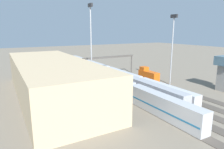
{
  "coord_description": "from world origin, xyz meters",
  "views": [
    {
      "loc": [
        -64.7,
        41.97,
        19.78
      ],
      "look_at": [
        3.76,
        3.36,
        2.5
      ],
      "focal_mm": 31.91,
      "sensor_mm": 36.0,
      "label": 1
    }
  ],
  "objects_px": {
    "train_on_track_0": "(148,75)",
    "signal_gantry": "(109,59)",
    "light_mast_0": "(173,41)",
    "train_on_track_3": "(99,71)",
    "maintenance_shed": "(52,78)",
    "train_on_track_4": "(97,76)",
    "light_mast_1": "(91,35)",
    "train_on_track_2": "(108,71)"
  },
  "relations": [
    {
      "from": "train_on_track_4",
      "to": "signal_gantry",
      "type": "xyz_separation_m",
      "value": [
        8.33,
        -10.0,
        4.84
      ]
    },
    {
      "from": "train_on_track_4",
      "to": "train_on_track_2",
      "type": "xyz_separation_m",
      "value": [
        9.61,
        -10.0,
        -0.58
      ]
    },
    {
      "from": "train_on_track_3",
      "to": "light_mast_0",
      "type": "xyz_separation_m",
      "value": [
        -25.26,
        -17.35,
        13.75
      ]
    },
    {
      "from": "train_on_track_2",
      "to": "signal_gantry",
      "type": "height_order",
      "value": "signal_gantry"
    },
    {
      "from": "train_on_track_3",
      "to": "maintenance_shed",
      "type": "height_order",
      "value": "maintenance_shed"
    },
    {
      "from": "train_on_track_0",
      "to": "signal_gantry",
      "type": "bearing_deg",
      "value": 33.62
    },
    {
      "from": "train_on_track_0",
      "to": "light_mast_0",
      "type": "distance_m",
      "value": 17.4
    },
    {
      "from": "train_on_track_0",
      "to": "train_on_track_2",
      "type": "xyz_separation_m",
      "value": [
        16.31,
        10.0,
        -0.15
      ]
    },
    {
      "from": "light_mast_1",
      "to": "maintenance_shed",
      "type": "distance_m",
      "value": 20.82
    },
    {
      "from": "train_on_track_2",
      "to": "light_mast_0",
      "type": "bearing_deg",
      "value": -154.68
    },
    {
      "from": "maintenance_shed",
      "to": "light_mast_1",
      "type": "bearing_deg",
      "value": -71.81
    },
    {
      "from": "light_mast_0",
      "to": "maintenance_shed",
      "type": "bearing_deg",
      "value": 78.31
    },
    {
      "from": "signal_gantry",
      "to": "train_on_track_0",
      "type": "bearing_deg",
      "value": -146.38
    },
    {
      "from": "train_on_track_4",
      "to": "signal_gantry",
      "type": "distance_m",
      "value": 13.89
    },
    {
      "from": "train_on_track_4",
      "to": "light_mast_1",
      "type": "height_order",
      "value": "light_mast_1"
    },
    {
      "from": "train_on_track_4",
      "to": "signal_gantry",
      "type": "bearing_deg",
      "value": -50.2
    },
    {
      "from": "signal_gantry",
      "to": "light_mast_0",
      "type": "bearing_deg",
      "value": -153.55
    },
    {
      "from": "maintenance_shed",
      "to": "train_on_track_3",
      "type": "bearing_deg",
      "value": -55.2
    },
    {
      "from": "signal_gantry",
      "to": "maintenance_shed",
      "type": "bearing_deg",
      "value": 119.28
    },
    {
      "from": "train_on_track_2",
      "to": "light_mast_1",
      "type": "bearing_deg",
      "value": 132.85
    },
    {
      "from": "train_on_track_2",
      "to": "train_on_track_3",
      "type": "relative_size",
      "value": 1.0
    },
    {
      "from": "light_mast_1",
      "to": "train_on_track_2",
      "type": "bearing_deg",
      "value": -47.15
    },
    {
      "from": "train_on_track_3",
      "to": "maintenance_shed",
      "type": "distance_m",
      "value": 29.4
    },
    {
      "from": "train_on_track_0",
      "to": "light_mast_0",
      "type": "xyz_separation_m",
      "value": [
        -9.8,
        -2.35,
        14.19
      ]
    },
    {
      "from": "maintenance_shed",
      "to": "train_on_track_0",
      "type": "bearing_deg",
      "value": -88.19
    },
    {
      "from": "train_on_track_4",
      "to": "train_on_track_3",
      "type": "relative_size",
      "value": 1.0
    },
    {
      "from": "train_on_track_3",
      "to": "maintenance_shed",
      "type": "xyz_separation_m",
      "value": [
        -16.69,
        24.02,
        2.97
      ]
    },
    {
      "from": "maintenance_shed",
      "to": "signal_gantry",
      "type": "bearing_deg",
      "value": -60.72
    },
    {
      "from": "train_on_track_0",
      "to": "light_mast_1",
      "type": "relative_size",
      "value": 0.35
    },
    {
      "from": "light_mast_0",
      "to": "light_mast_1",
      "type": "bearing_deg",
      "value": 61.95
    },
    {
      "from": "light_mast_1",
      "to": "maintenance_shed",
      "type": "relative_size",
      "value": 0.5
    },
    {
      "from": "train_on_track_0",
      "to": "train_on_track_3",
      "type": "distance_m",
      "value": 21.54
    },
    {
      "from": "train_on_track_0",
      "to": "light_mast_0",
      "type": "bearing_deg",
      "value": -166.5
    },
    {
      "from": "train_on_track_3",
      "to": "light_mast_0",
      "type": "bearing_deg",
      "value": -145.51
    },
    {
      "from": "light_mast_0",
      "to": "train_on_track_2",
      "type": "bearing_deg",
      "value": 25.32
    },
    {
      "from": "train_on_track_4",
      "to": "train_on_track_3",
      "type": "bearing_deg",
      "value": -29.73
    },
    {
      "from": "light_mast_0",
      "to": "train_on_track_3",
      "type": "bearing_deg",
      "value": 34.49
    },
    {
      "from": "train_on_track_3",
      "to": "signal_gantry",
      "type": "height_order",
      "value": "signal_gantry"
    },
    {
      "from": "train_on_track_4",
      "to": "maintenance_shed",
      "type": "distance_m",
      "value": 20.82
    },
    {
      "from": "train_on_track_0",
      "to": "train_on_track_2",
      "type": "relative_size",
      "value": 0.1
    },
    {
      "from": "light_mast_1",
      "to": "signal_gantry",
      "type": "bearing_deg",
      "value": -50.22
    },
    {
      "from": "train_on_track_4",
      "to": "light_mast_0",
      "type": "bearing_deg",
      "value": -126.44
    }
  ]
}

